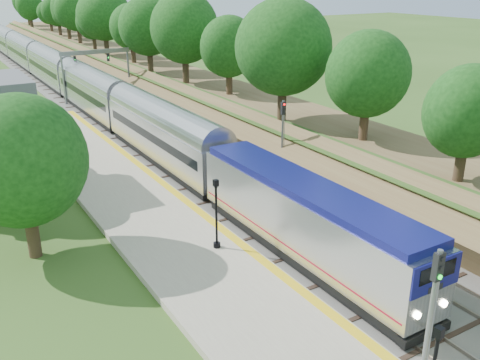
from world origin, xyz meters
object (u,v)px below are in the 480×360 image
signal_gantry (96,61)px  signal_farside (283,131)px  lamppost_far (216,218)px  train (71,82)px  signal_platform (432,310)px

signal_gantry → signal_farside: size_ratio=1.43×
lamppost_far → signal_gantry: bearing=81.5°
train → signal_platform: (-2.90, -57.82, 1.85)m
signal_gantry → signal_platform: size_ratio=1.43×
signal_gantry → lamppost_far: size_ratio=2.10×
signal_platform → signal_farside: (9.10, 21.39, -0.28)m
signal_platform → signal_farside: bearing=67.0°
lamppost_far → train: bearing=85.2°
train → signal_farside: size_ratio=19.32×
signal_gantry → signal_platform: 55.14m
lamppost_far → signal_farside: bearing=38.4°
train → lamppost_far: (-3.70, -44.28, 0.02)m
train → signal_platform: bearing=-92.9°
train → signal_farside: bearing=-80.3°
train → lamppost_far: 44.43m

